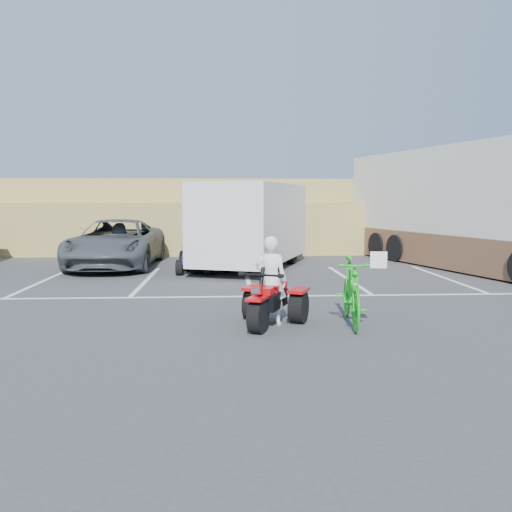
{
  "coord_description": "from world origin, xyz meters",
  "views": [
    {
      "loc": [
        -0.59,
        -9.43,
        2.14
      ],
      "look_at": [
        0.02,
        1.48,
        1.0
      ],
      "focal_mm": 38.0,
      "sensor_mm": 36.0,
      "label": 1
    }
  ],
  "objects": [
    {
      "name": "quad_atv_blue",
      "position": [
        -1.49,
        6.3,
        0.0
      ],
      "size": [
        1.02,
        1.33,
        0.84
      ],
      "primitive_type": null,
      "rotation": [
        0.0,
        0.0,
        -0.05
      ],
      "color": "navy",
      "rests_on": "ground"
    },
    {
      "name": "ground",
      "position": [
        0.0,
        0.0,
        0.0
      ],
      "size": [
        100.0,
        100.0,
        0.0
      ],
      "primitive_type": "plane",
      "color": "#3D3D3F",
      "rests_on": "ground"
    },
    {
      "name": "cargo_trailer",
      "position": [
        0.26,
        7.41,
        1.42
      ],
      "size": [
        3.99,
        6.05,
        2.62
      ],
      "rotation": [
        0.0,
        0.0,
        -0.34
      ],
      "color": "silver",
      "rests_on": "ground"
    },
    {
      "name": "grey_pickup",
      "position": [
        -4.07,
        8.0,
        0.75
      ],
      "size": [
        2.58,
        5.46,
        1.51
      ],
      "primitive_type": "imported",
      "rotation": [
        0.0,
        0.0,
        -0.01
      ],
      "color": "#494D51",
      "rests_on": "ground"
    },
    {
      "name": "red_trike_atv",
      "position": [
        0.12,
        -0.45,
        0.0
      ],
      "size": [
        1.6,
        1.8,
        0.97
      ],
      "primitive_type": null,
      "rotation": [
        0.0,
        0.0,
        -0.4
      ],
      "color": "#BD0A0D",
      "rests_on": "ground"
    },
    {
      "name": "rider",
      "position": [
        0.18,
        -0.31,
        0.77
      ],
      "size": [
        0.66,
        0.56,
        1.53
      ],
      "primitive_type": "imported",
      "rotation": [
        0.0,
        0.0,
        2.74
      ],
      "color": "white",
      "rests_on": "ground"
    },
    {
      "name": "green_dirt_bike",
      "position": [
        1.55,
        -0.41,
        0.58
      ],
      "size": [
        0.74,
        1.98,
        1.16
      ],
      "primitive_type": "imported",
      "rotation": [
        0.0,
        0.0,
        -0.1
      ],
      "color": "#14BF19",
      "rests_on": "ground"
    },
    {
      "name": "quad_atv_green",
      "position": [
        -1.16,
        6.84,
        0.0
      ],
      "size": [
        1.76,
        2.02,
        1.11
      ],
      "primitive_type": null,
      "rotation": [
        0.0,
        0.0,
        0.34
      ],
      "color": "#155C19",
      "rests_on": "ground"
    },
    {
      "name": "grass_embankment",
      "position": [
        0.0,
        15.48,
        1.42
      ],
      "size": [
        40.0,
        8.5,
        3.1
      ],
      "color": "olive",
      "rests_on": "ground"
    },
    {
      "name": "parking_stripes",
      "position": [
        0.87,
        4.07,
        0.0
      ],
      "size": [
        28.0,
        5.16,
        0.01
      ],
      "color": "white",
      "rests_on": "ground"
    },
    {
      "name": "rv_motorhome",
      "position": [
        7.1,
        7.3,
        1.61
      ],
      "size": [
        5.25,
        10.66,
        3.72
      ],
      "rotation": [
        0.0,
        0.0,
        0.27
      ],
      "color": "silver",
      "rests_on": "ground"
    }
  ]
}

